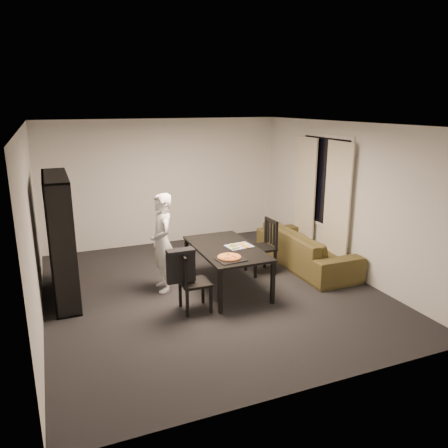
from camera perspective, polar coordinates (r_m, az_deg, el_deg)
name	(u,v)px	position (r m, az deg, el deg)	size (l,w,h in m)	color
room	(210,211)	(6.66, -1.83, 1.66)	(5.01, 5.51, 2.61)	black
window_pane	(325,181)	(8.29, 13.03, 5.43)	(0.02, 1.40, 1.60)	black
window_frame	(325,182)	(8.29, 13.00, 5.43)	(0.03, 1.52, 1.72)	white
curtain_left	(337,206)	(7.90, 14.53, 2.25)	(0.03, 0.70, 2.25)	beige
curtain_right	(305,195)	(8.73, 10.49, 3.72)	(0.03, 0.70, 2.25)	beige
bookshelf	(61,238)	(6.94, -20.54, -1.76)	(0.35, 1.50, 1.90)	black
dining_table	(226,251)	(6.93, 0.31, -3.54)	(0.92, 1.66, 0.69)	black
chair_left	(189,278)	(6.24, -4.55, -7.08)	(0.41, 0.41, 0.88)	black
chair_right	(265,242)	(7.66, 5.41, -2.41)	(0.45, 0.45, 0.96)	black
draped_jacket	(181,265)	(6.13, -5.67, -5.30)	(0.41, 0.17, 0.48)	black
person	(162,243)	(6.90, -8.06, -2.44)	(0.57, 0.38, 1.57)	white
baking_tray	(231,260)	(6.36, 0.90, -4.67)	(0.40, 0.32, 0.01)	black
pepperoni_pizza	(229,257)	(6.40, 0.69, -4.34)	(0.35, 0.35, 0.03)	#A0592E
kitchen_towel	(239,246)	(6.96, 1.99, -2.89)	(0.40, 0.30, 0.01)	silver
pizza_slices	(239,246)	(6.93, 1.93, -2.86)	(0.37, 0.31, 0.01)	gold
sofa	(306,248)	(8.13, 10.66, -3.12)	(2.28, 0.89, 0.67)	#41421A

